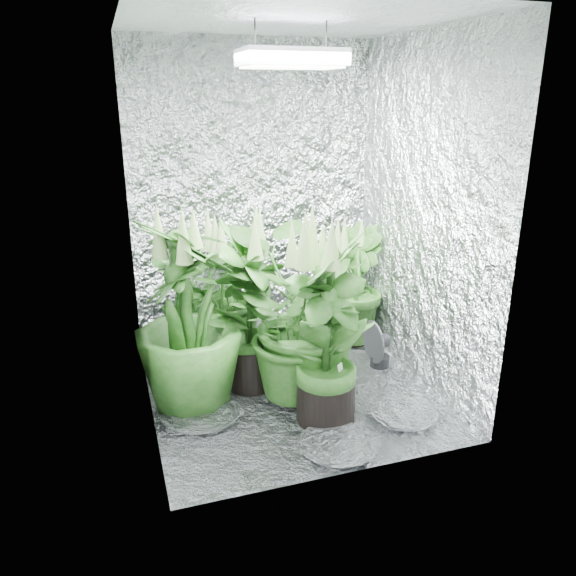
{
  "coord_description": "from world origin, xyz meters",
  "views": [
    {
      "loc": [
        -0.93,
        -2.78,
        1.66
      ],
      "look_at": [
        -0.02,
        0.0,
        0.65
      ],
      "focal_mm": 35.0,
      "sensor_mm": 36.0,
      "label": 1
    }
  ],
  "objects_px": {
    "plant_c": "(354,287)",
    "plant_a": "(221,291)",
    "grow_lamp": "(291,58)",
    "plant_b": "(249,310)",
    "plant_e": "(301,319)",
    "plant_d": "(187,318)",
    "circulation_fan": "(377,348)",
    "plant_f": "(327,331)"
  },
  "relations": [
    {
      "from": "plant_c",
      "to": "plant_e",
      "type": "relative_size",
      "value": 0.86
    },
    {
      "from": "plant_e",
      "to": "plant_f",
      "type": "relative_size",
      "value": 0.91
    },
    {
      "from": "plant_c",
      "to": "circulation_fan",
      "type": "height_order",
      "value": "plant_c"
    },
    {
      "from": "plant_b",
      "to": "plant_e",
      "type": "relative_size",
      "value": 1.03
    },
    {
      "from": "plant_a",
      "to": "plant_b",
      "type": "relative_size",
      "value": 0.99
    },
    {
      "from": "grow_lamp",
      "to": "plant_c",
      "type": "distance_m",
      "value": 1.66
    },
    {
      "from": "plant_c",
      "to": "plant_a",
      "type": "bearing_deg",
      "value": 177.65
    },
    {
      "from": "plant_e",
      "to": "plant_d",
      "type": "bearing_deg",
      "value": 169.49
    },
    {
      "from": "plant_b",
      "to": "plant_d",
      "type": "distance_m",
      "value": 0.4
    },
    {
      "from": "plant_d",
      "to": "plant_e",
      "type": "relative_size",
      "value": 1.11
    },
    {
      "from": "plant_b",
      "to": "plant_e",
      "type": "height_order",
      "value": "plant_b"
    },
    {
      "from": "plant_f",
      "to": "circulation_fan",
      "type": "height_order",
      "value": "plant_f"
    },
    {
      "from": "plant_d",
      "to": "plant_f",
      "type": "xyz_separation_m",
      "value": [
        0.66,
        -0.36,
        -0.01
      ]
    },
    {
      "from": "plant_c",
      "to": "circulation_fan",
      "type": "bearing_deg",
      "value": -92.45
    },
    {
      "from": "plant_a",
      "to": "plant_e",
      "type": "distance_m",
      "value": 0.75
    },
    {
      "from": "plant_c",
      "to": "plant_d",
      "type": "height_order",
      "value": "plant_d"
    },
    {
      "from": "plant_b",
      "to": "plant_d",
      "type": "xyz_separation_m",
      "value": [
        -0.38,
        -0.13,
        0.05
      ]
    },
    {
      "from": "grow_lamp",
      "to": "plant_e",
      "type": "xyz_separation_m",
      "value": [
        0.03,
        -0.09,
        -1.33
      ]
    },
    {
      "from": "plant_b",
      "to": "plant_e",
      "type": "bearing_deg",
      "value": -46.73
    },
    {
      "from": "plant_a",
      "to": "plant_f",
      "type": "relative_size",
      "value": 0.92
    },
    {
      "from": "plant_b",
      "to": "circulation_fan",
      "type": "distance_m",
      "value": 0.9
    },
    {
      "from": "plant_a",
      "to": "plant_b",
      "type": "height_order",
      "value": "plant_b"
    },
    {
      "from": "grow_lamp",
      "to": "plant_f",
      "type": "bearing_deg",
      "value": -76.42
    },
    {
      "from": "plant_a",
      "to": "plant_b",
      "type": "distance_m",
      "value": 0.44
    },
    {
      "from": "grow_lamp",
      "to": "plant_c",
      "type": "height_order",
      "value": "grow_lamp"
    },
    {
      "from": "plant_a",
      "to": "plant_c",
      "type": "bearing_deg",
      "value": -2.35
    },
    {
      "from": "plant_e",
      "to": "circulation_fan",
      "type": "distance_m",
      "value": 0.73
    },
    {
      "from": "grow_lamp",
      "to": "plant_b",
      "type": "xyz_separation_m",
      "value": [
        -0.2,
        0.15,
        -1.34
      ]
    },
    {
      "from": "plant_e",
      "to": "plant_a",
      "type": "bearing_deg",
      "value": 114.22
    },
    {
      "from": "plant_a",
      "to": "plant_d",
      "type": "xyz_separation_m",
      "value": [
        -0.3,
        -0.57,
        0.07
      ]
    },
    {
      "from": "plant_b",
      "to": "plant_f",
      "type": "distance_m",
      "value": 0.57
    },
    {
      "from": "plant_d",
      "to": "plant_f",
      "type": "relative_size",
      "value": 1.0
    },
    {
      "from": "plant_b",
      "to": "circulation_fan",
      "type": "relative_size",
      "value": 3.38
    },
    {
      "from": "plant_a",
      "to": "plant_d",
      "type": "distance_m",
      "value": 0.65
    },
    {
      "from": "plant_f",
      "to": "circulation_fan",
      "type": "distance_m",
      "value": 0.81
    },
    {
      "from": "grow_lamp",
      "to": "circulation_fan",
      "type": "bearing_deg",
      "value": 11.82
    },
    {
      "from": "grow_lamp",
      "to": "plant_a",
      "type": "bearing_deg",
      "value": 115.51
    },
    {
      "from": "grow_lamp",
      "to": "plant_d",
      "type": "relative_size",
      "value": 0.44
    },
    {
      "from": "grow_lamp",
      "to": "plant_f",
      "type": "height_order",
      "value": "grow_lamp"
    },
    {
      "from": "plant_b",
      "to": "plant_c",
      "type": "xyz_separation_m",
      "value": [
        0.84,
        0.4,
        -0.08
      ]
    },
    {
      "from": "plant_a",
      "to": "plant_d",
      "type": "relative_size",
      "value": 0.92
    },
    {
      "from": "plant_c",
      "to": "plant_f",
      "type": "xyz_separation_m",
      "value": [
        -0.56,
        -0.89,
        0.12
      ]
    }
  ]
}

